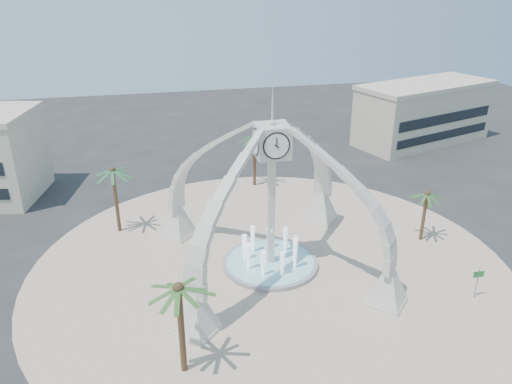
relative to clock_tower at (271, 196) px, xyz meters
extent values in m
plane|color=#282828|center=(0.00, 0.00, -6.49)|extent=(140.00, 140.00, 0.00)
cylinder|color=#CAB096|center=(0.00, 0.00, -6.46)|extent=(40.00, 40.00, 0.06)
cube|color=beige|center=(0.00, 0.00, -1.59)|extent=(0.55, 0.55, 9.80)
cube|color=beige|center=(0.00, 0.00, 4.56)|extent=(2.50, 2.50, 2.50)
cone|color=beige|center=(0.00, 0.00, 7.81)|extent=(0.20, 0.20, 4.00)
cylinder|color=white|center=(0.00, -1.29, 4.56)|extent=(1.84, 0.04, 1.84)
pyramid|color=beige|center=(7.07, 7.07, -4.89)|extent=(3.80, 3.80, 3.20)
pyramid|color=beige|center=(-7.07, 7.07, -4.89)|extent=(3.80, 3.80, 3.20)
pyramid|color=beige|center=(-7.07, -7.07, -4.89)|extent=(3.80, 3.80, 3.20)
pyramid|color=beige|center=(7.07, -7.07, -4.89)|extent=(3.80, 3.80, 3.20)
cylinder|color=gray|center=(0.00, 0.00, -6.29)|extent=(8.00, 8.00, 0.40)
cylinder|color=#95D7DE|center=(0.00, 0.00, -6.07)|extent=(7.40, 7.40, 0.04)
cone|color=white|center=(0.00, 0.00, -4.47)|extent=(0.60, 0.60, 3.20)
cube|color=beige|center=(30.00, 28.00, -2.49)|extent=(21.49, 13.79, 8.00)
cube|color=beige|center=(30.00, 28.00, 1.81)|extent=(21.87, 14.17, 0.60)
cylinder|color=brown|center=(14.71, 1.18, -4.10)|extent=(0.31, 0.31, 4.78)
cylinder|color=brown|center=(-12.52, 9.24, -3.28)|extent=(0.34, 0.34, 6.42)
cylinder|color=brown|center=(2.61, 17.33, -3.46)|extent=(0.35, 0.35, 6.06)
cylinder|color=brown|center=(-8.29, -10.55, -3.36)|extent=(0.39, 0.39, 6.26)
cylinder|color=slate|center=(13.96, -7.95, -5.23)|extent=(0.08, 0.08, 2.52)
cube|color=#1B6F30|center=(13.96, -7.95, -4.38)|extent=(0.86, 0.09, 0.50)
cube|color=white|center=(13.96, -7.95, -4.38)|extent=(0.93, 0.07, 0.57)
camera|label=1|loc=(-9.38, -34.91, 16.18)|focal=35.00mm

